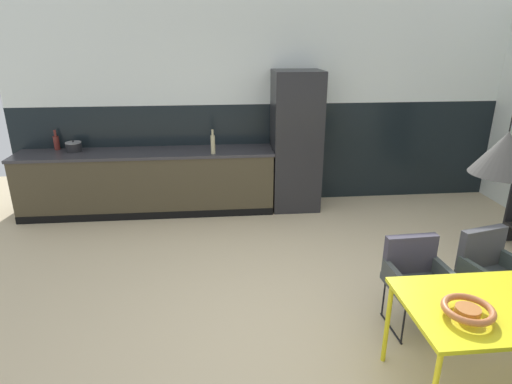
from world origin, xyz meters
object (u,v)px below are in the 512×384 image
(refrigerator_column, at_px, (296,142))
(cooking_pot, at_px, (74,147))
(bottle_spice_small, at_px, (56,142))
(bottle_wine_green, at_px, (213,144))
(pendant_lamp_over_table_near, at_px, (505,153))
(armchair_facing_counter, at_px, (415,272))
(armchair_by_stool, at_px, (490,265))
(fruit_bowl, at_px, (468,310))

(refrigerator_column, relative_size, cooking_pot, 9.22)
(bottle_spice_small, distance_m, bottle_wine_green, 2.20)
(cooking_pot, bearing_deg, pendant_lamp_over_table_near, -45.36)
(armchair_facing_counter, xyz_separation_m, pendant_lamp_over_table_near, (0.02, -0.77, 1.25))
(refrigerator_column, distance_m, armchair_by_stool, 3.04)
(armchair_by_stool, distance_m, fruit_bowl, 1.28)
(refrigerator_column, height_order, fruit_bowl, refrigerator_column)
(armchair_by_stool, xyz_separation_m, cooking_pot, (-4.28, 2.84, 0.45))
(fruit_bowl, bearing_deg, armchair_by_stool, 49.77)
(pendant_lamp_over_table_near, bearing_deg, refrigerator_column, 98.84)
(armchair_facing_counter, height_order, cooking_pot, cooking_pot)
(fruit_bowl, xyz_separation_m, bottle_wine_green, (-1.58, 3.50, 0.25))
(armchair_facing_counter, relative_size, bottle_wine_green, 2.37)
(cooking_pot, distance_m, pendant_lamp_over_table_near, 5.19)
(armchair_by_stool, height_order, fruit_bowl, fruit_bowl)
(cooking_pot, height_order, pendant_lamp_over_table_near, pendant_lamp_over_table_near)
(refrigerator_column, relative_size, armchair_facing_counter, 2.49)
(armchair_facing_counter, height_order, bottle_wine_green, bottle_wine_green)
(refrigerator_column, xyz_separation_m, cooking_pot, (-3.05, 0.10, -0.02))
(refrigerator_column, height_order, bottle_spice_small, refrigerator_column)
(armchair_by_stool, relative_size, cooking_pot, 3.78)
(bottle_wine_green, bearing_deg, cooking_pot, 171.06)
(armchair_by_stool, xyz_separation_m, bottle_spice_small, (-4.54, 2.96, 0.49))
(bottle_wine_green, bearing_deg, armchair_facing_counter, -56.88)
(armchair_by_stool, relative_size, armchair_facing_counter, 1.02)
(fruit_bowl, xyz_separation_m, pendant_lamp_over_table_near, (0.14, 0.14, 0.97))
(cooking_pot, height_order, bottle_wine_green, bottle_wine_green)
(bottle_wine_green, bearing_deg, refrigerator_column, 9.90)
(armchair_by_stool, height_order, pendant_lamp_over_table_near, pendant_lamp_over_table_near)
(bottle_spice_small, height_order, bottle_wine_green, bottle_wine_green)
(armchair_by_stool, height_order, bottle_spice_small, bottle_spice_small)
(armchair_facing_counter, xyz_separation_m, bottle_wine_green, (-1.69, 2.59, 0.52))
(bottle_wine_green, distance_m, pendant_lamp_over_table_near, 3.84)
(bottle_spice_small, relative_size, pendant_lamp_over_table_near, 0.22)
(fruit_bowl, distance_m, cooking_pot, 5.15)
(cooking_pot, bearing_deg, bottle_spice_small, 154.56)
(refrigerator_column, relative_size, armchair_by_stool, 2.44)
(refrigerator_column, distance_m, pendant_lamp_over_table_near, 3.68)
(armchair_facing_counter, bearing_deg, bottle_spice_small, -40.92)
(refrigerator_column, distance_m, bottle_spice_small, 3.32)
(cooking_pot, distance_m, bottle_wine_green, 1.92)
(bottle_wine_green, bearing_deg, bottle_spice_small, 168.90)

